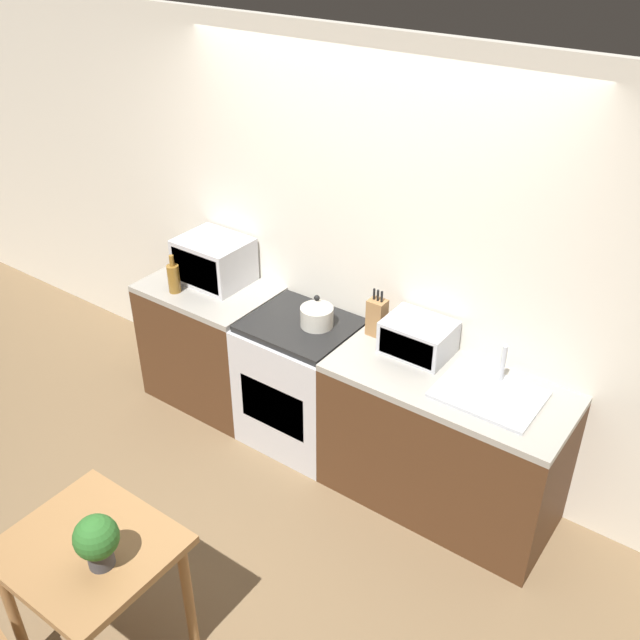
# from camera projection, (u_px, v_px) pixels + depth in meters

# --- Properties ---
(ground_plane) EXTENTS (16.00, 16.00, 0.00)m
(ground_plane) POSITION_uv_depth(u_px,v_px,m) (248.00, 527.00, 4.18)
(ground_plane) COLOR brown
(wall_back) EXTENTS (10.00, 0.06, 2.60)m
(wall_back) POSITION_uv_depth(u_px,v_px,m) (365.00, 255.00, 4.32)
(wall_back) COLOR silver
(wall_back) RESTS_ON ground_plane
(counter_left_run) EXTENTS (0.89, 0.62, 0.90)m
(counter_left_run) POSITION_uv_depth(u_px,v_px,m) (213.00, 342.00, 5.04)
(counter_left_run) COLOR #4C2D19
(counter_left_run) RESTS_ON ground_plane
(counter_right_run) EXTENTS (1.37, 0.62, 0.90)m
(counter_right_run) POSITION_uv_depth(u_px,v_px,m) (442.00, 443.00, 4.14)
(counter_right_run) COLOR #4C2D19
(counter_right_run) RESTS_ON ground_plane
(stove_range) EXTENTS (0.69, 0.62, 0.90)m
(stove_range) POSITION_uv_depth(u_px,v_px,m) (301.00, 382.00, 4.65)
(stove_range) COLOR silver
(stove_range) RESTS_ON ground_plane
(kettle) EXTENTS (0.20, 0.20, 0.21)m
(kettle) POSITION_uv_depth(u_px,v_px,m) (317.00, 313.00, 4.34)
(kettle) COLOR beige
(kettle) RESTS_ON stove_range
(microwave) EXTENTS (0.46, 0.38, 0.31)m
(microwave) POSITION_uv_depth(u_px,v_px,m) (214.00, 260.00, 4.80)
(microwave) COLOR silver
(microwave) RESTS_ON counter_left_run
(bottle) EXTENTS (0.08, 0.08, 0.27)m
(bottle) POSITION_uv_depth(u_px,v_px,m) (174.00, 278.00, 4.69)
(bottle) COLOR olive
(bottle) RESTS_ON counter_left_run
(knife_block) EXTENTS (0.11, 0.09, 0.30)m
(knife_block) POSITION_uv_depth(u_px,v_px,m) (377.00, 317.00, 4.24)
(knife_block) COLOR #9E7042
(knife_block) RESTS_ON counter_right_run
(toaster_oven) EXTENTS (0.39, 0.29, 0.20)m
(toaster_oven) POSITION_uv_depth(u_px,v_px,m) (418.00, 337.00, 4.09)
(toaster_oven) COLOR silver
(toaster_oven) RESTS_ON counter_right_run
(sink_basin) EXTENTS (0.54, 0.41, 0.24)m
(sink_basin) POSITION_uv_depth(u_px,v_px,m) (489.00, 393.00, 3.78)
(sink_basin) COLOR silver
(sink_basin) RESTS_ON counter_right_run
(dining_table) EXTENTS (0.72, 0.65, 0.77)m
(dining_table) POSITION_uv_depth(u_px,v_px,m) (92.00, 565.00, 3.16)
(dining_table) COLOR #9E7042
(dining_table) RESTS_ON ground_plane
(potted_plant) EXTENTS (0.19, 0.19, 0.26)m
(potted_plant) POSITION_uv_depth(u_px,v_px,m) (97.00, 540.00, 2.93)
(potted_plant) COLOR #424247
(potted_plant) RESTS_ON dining_table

